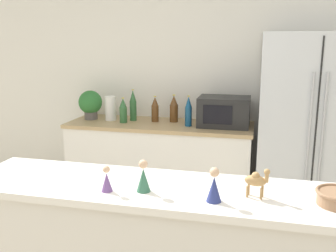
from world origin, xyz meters
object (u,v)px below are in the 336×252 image
Objects in this scene: potted_plant at (90,103)px; back_bottle_4 at (133,106)px; refrigerator at (309,133)px; back_bottle_0 at (123,111)px; microwave at (224,111)px; back_bottle_2 at (174,109)px; back_bottle_1 at (155,109)px; wise_man_figurine_blue at (143,178)px; paper_towel_roll at (111,108)px; back_bottle_3 at (188,112)px; wise_man_figurine_purple at (107,180)px; camel_figurine at (256,180)px; wise_man_figurine_crimson at (214,187)px.

back_bottle_4 reaches higher than potted_plant.
back_bottle_4 is at bearing 4.94° from potted_plant.
refrigerator is 5.51× the size of back_bottle_4.
refrigerator is 7.01× the size of back_bottle_0.
microwave reaches higher than back_bottle_2.
microwave is 0.70m from back_bottle_1.
potted_plant is (-2.15, 0.08, 0.18)m from refrigerator.
microwave is at bearing 4.60° from back_bottle_0.
back_bottle_4 is at bearing 175.86° from refrigerator.
back_bottle_1 is at bearing 103.96° from wise_man_figurine_blue.
paper_towel_roll is at bearing -174.44° from back_bottle_2.
refrigerator is at bearing -4.94° from back_bottle_1.
back_bottle_3 is 1.95m from wise_man_figurine_purple.
potted_plant is at bearing 130.89° from camel_figurine.
refrigerator is 2.07m from wise_man_figurine_crimson.
back_bottle_2 is 2.18m from camel_figurine.
back_bottle_2 is at bearing 173.26° from refrigerator.
camel_figurine reaches higher than wise_man_figurine_purple.
wise_man_figurine_purple is (0.16, -2.11, 0.04)m from back_bottle_2.
back_bottle_4 is (-0.23, -0.00, 0.03)m from back_bottle_1.
potted_plant is at bearing 167.68° from back_bottle_0.
wise_man_figurine_purple is (0.64, -1.96, 0.05)m from back_bottle_0.
back_bottle_4 is at bearing 117.11° from wise_man_figurine_crimson.
microwave is at bearing 93.89° from wise_man_figurine_crimson.
microwave reaches higher than wise_man_figurine_blue.
refrigerator is at bearing -4.14° from back_bottle_4.
back_bottle_4 reaches higher than wise_man_figurine_purple.
microwave is at bearing -0.23° from potted_plant.
back_bottle_0 reaches higher than wise_man_figurine_purple.
back_bottle_0 is at bearing 119.95° from wise_man_figurine_crimson.
refrigerator is 2.26m from wise_man_figurine_purple.
back_bottle_3 is 1.97m from camel_figurine.
back_bottle_1 is 0.81× the size of back_bottle_4.
paper_towel_roll is at bearing 122.38° from wise_man_figurine_crimson.
camel_figurine is at bearing -63.19° from back_bottle_1.
paper_towel_roll is 1.62× the size of wise_man_figurine_crimson.
back_bottle_1 is 0.94× the size of back_bottle_2.
back_bottle_4 is at bearing 121.89° from camel_figurine.
potted_plant reaches higher than wise_man_figurine_crimson.
wise_man_figurine_crimson is at bearing -107.90° from refrigerator.
refrigerator is at bearing 60.22° from wise_man_figurine_purple.
paper_towel_roll is (0.22, 0.00, -0.04)m from potted_plant.
paper_towel_roll is 0.52× the size of microwave.
refrigerator is at bearing 76.24° from camel_figurine.
wise_man_figurine_crimson is (1.13, -1.96, 0.06)m from back_bottle_0.
wise_man_figurine_blue is 0.17m from wise_man_figurine_purple.
wise_man_figurine_purple is (0.58, -2.08, 0.01)m from back_bottle_4.
camel_figurine is at bearing -58.11° from back_bottle_4.
wise_man_figurine_purple is at bearing -68.43° from paper_towel_roll.
wise_man_figurine_blue is at bearing -85.77° from back_bottle_3.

